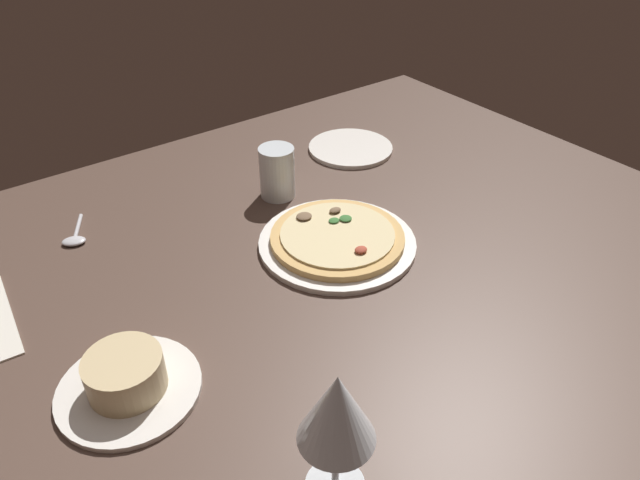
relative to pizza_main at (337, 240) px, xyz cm
name	(u,v)px	position (x,y,z in cm)	size (l,w,h in cm)	color
dining_table	(302,274)	(7.98, 0.77, -3.17)	(150.00, 110.00, 4.00)	brown
pizza_main	(337,240)	(0.00, 0.00, 0.00)	(27.08, 27.08, 3.37)	white
ramekin_on_saucer	(127,379)	(41.05, 9.20, 1.12)	(18.41, 18.41, 5.82)	silver
wine_glass_far	(337,411)	(28.08, 35.43, 11.64)	(8.16, 8.16, 17.76)	silver
water_glass	(277,176)	(-1.04, -20.03, 3.14)	(6.80, 6.80, 10.10)	silver
side_plate	(351,148)	(-24.66, -26.63, -0.72)	(18.60, 18.60, 0.90)	silver
spoon	(75,238)	(35.73, -28.66, -0.71)	(6.49, 9.99, 1.00)	silver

